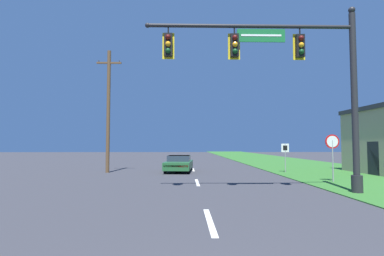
{
  "coord_description": "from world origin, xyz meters",
  "views": [
    {
      "loc": [
        -0.64,
        -1.87,
        1.99
      ],
      "look_at": [
        0.0,
        26.08,
        3.56
      ],
      "focal_mm": 28.0,
      "sensor_mm": 36.0,
      "label": 1
    }
  ],
  "objects": [
    {
      "name": "grass_verge_right",
      "position": [
        10.5,
        30.0,
        0.02
      ],
      "size": [
        10.0,
        110.0,
        0.04
      ],
      "color": "#2D6626",
      "rests_on": "ground"
    },
    {
      "name": "road_center_line",
      "position": [
        0.0,
        22.0,
        0.01
      ],
      "size": [
        0.16,
        34.8,
        0.01
      ],
      "color": "silver",
      "rests_on": "ground"
    },
    {
      "name": "signal_mast",
      "position": [
        4.02,
        10.31,
        4.85
      ],
      "size": [
        8.93,
        0.47,
        7.78
      ],
      "color": "#232326",
      "rests_on": "grass_verge_right"
    },
    {
      "name": "car_ahead",
      "position": [
        -1.1,
        20.48,
        0.6
      ],
      "size": [
        2.17,
        4.54,
        1.19
      ],
      "color": "black",
      "rests_on": "ground"
    },
    {
      "name": "stop_sign",
      "position": [
        7.23,
        13.96,
        1.86
      ],
      "size": [
        0.76,
        0.07,
        2.5
      ],
      "color": "gray",
      "rests_on": "grass_verge_right"
    },
    {
      "name": "route_sign_post",
      "position": [
        6.51,
        19.4,
        1.53
      ],
      "size": [
        0.55,
        0.06,
        2.03
      ],
      "color": "gray",
      "rests_on": "grass_verge_right"
    },
    {
      "name": "utility_pole_near",
      "position": [
        -6.22,
        19.84,
        4.59
      ],
      "size": [
        1.8,
        0.26,
        8.88
      ],
      "color": "brown",
      "rests_on": "ground"
    }
  ]
}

